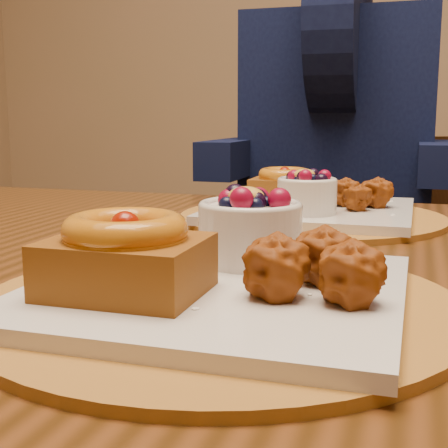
{
  "coord_description": "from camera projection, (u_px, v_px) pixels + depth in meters",
  "views": [
    {
      "loc": [
        0.2,
        -0.76,
        0.9
      ],
      "look_at": [
        0.05,
        -0.26,
        0.81
      ],
      "focal_mm": 50.0,
      "sensor_mm": 36.0,
      "label": 1
    }
  ],
  "objects": [
    {
      "name": "place_setting_far",
      "position": [
        310.0,
        206.0,
        0.9
      ],
      "size": [
        0.38,
        0.38,
        0.08
      ],
      "color": "brown",
      "rests_on": "dining_table"
    },
    {
      "name": "place_setting_near",
      "position": [
        217.0,
        274.0,
        0.49
      ],
      "size": [
        0.38,
        0.38,
        0.09
      ],
      "color": "brown",
      "rests_on": "dining_table"
    },
    {
      "name": "diner",
      "position": [
        339.0,
        101.0,
        1.47
      ],
      "size": [
        0.54,
        0.51,
        0.88
      ],
      "rotation": [
        0.0,
        0.0,
        0.35
      ],
      "color": "black",
      "rests_on": "ground"
    },
    {
      "name": "chair_far",
      "position": [
        381.0,
        284.0,
        1.62
      ],
      "size": [
        0.51,
        0.51,
        0.85
      ],
      "rotation": [
        0.0,
        0.0,
        0.27
      ],
      "color": "black",
      "rests_on": "ground"
    },
    {
      "name": "dining_table",
      "position": [
        278.0,
        317.0,
        0.71
      ],
      "size": [
        1.6,
        0.9,
        0.76
      ],
      "color": "#341D09",
      "rests_on": "ground"
    }
  ]
}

